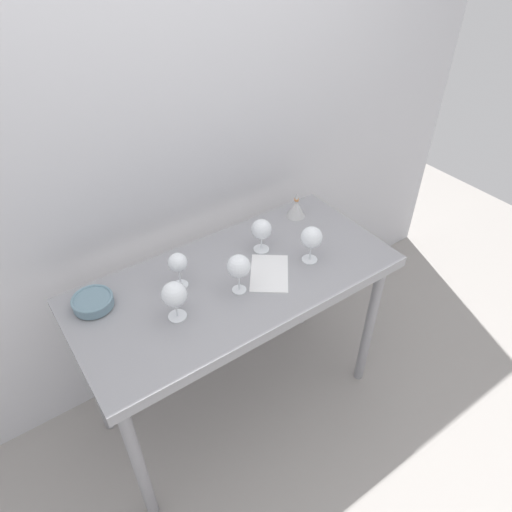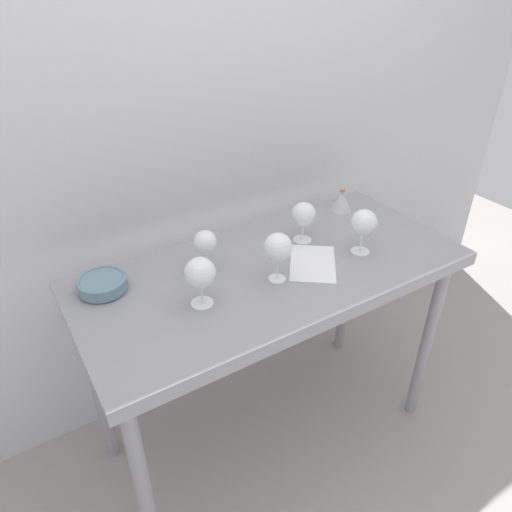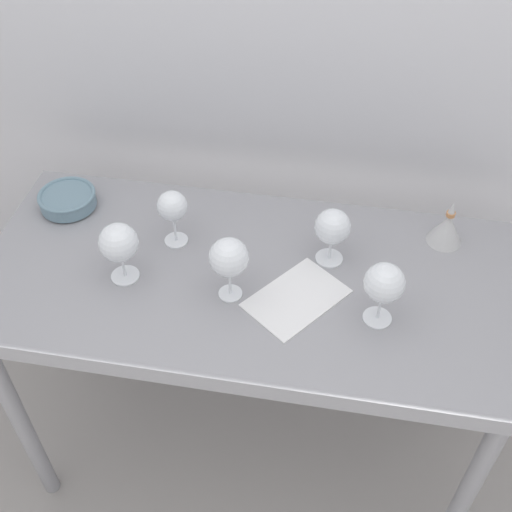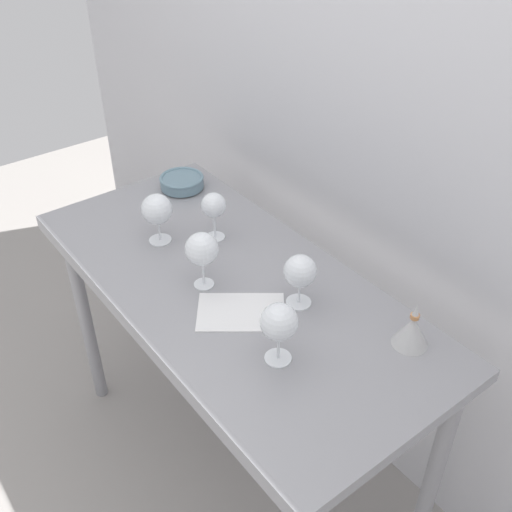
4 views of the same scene
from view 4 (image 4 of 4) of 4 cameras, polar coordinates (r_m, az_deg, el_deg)
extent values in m
plane|color=#9A9590|center=(2.45, -1.76, -19.01)|extent=(6.00, 6.00, 0.00)
cube|color=silver|center=(1.86, 10.09, 13.27)|extent=(3.80, 0.04, 2.60)
cube|color=gray|center=(1.80, -2.27, -2.79)|extent=(1.40, 0.64, 0.04)
cube|color=gray|center=(1.68, -11.39, -7.13)|extent=(1.40, 0.01, 0.05)
cylinder|color=gray|center=(2.45, -15.90, -5.73)|extent=(0.05, 0.05, 0.86)
cylinder|color=gray|center=(2.61, -5.60, -1.25)|extent=(0.05, 0.05, 0.86)
cylinder|color=gray|center=(1.97, 16.46, -19.52)|extent=(0.05, 0.05, 0.86)
cylinder|color=white|center=(1.97, -9.08, 1.52)|extent=(0.07, 0.07, 0.00)
cylinder|color=white|center=(1.95, -9.19, 2.45)|extent=(0.01, 0.01, 0.07)
sphere|color=white|center=(1.91, -9.41, 4.41)|extent=(0.10, 0.10, 0.10)
cylinder|color=maroon|center=(1.92, -9.36, 3.98)|extent=(0.07, 0.07, 0.02)
cylinder|color=white|center=(1.71, 4.06, -4.40)|extent=(0.07, 0.07, 0.00)
cylinder|color=white|center=(1.68, 4.12, -3.43)|extent=(0.01, 0.01, 0.07)
sphere|color=white|center=(1.64, 4.23, -1.42)|extent=(0.09, 0.09, 0.09)
cylinder|color=maroon|center=(1.65, 4.20, -1.86)|extent=(0.06, 0.06, 0.03)
cylinder|color=white|center=(1.77, -4.96, -2.68)|extent=(0.06, 0.06, 0.00)
cylinder|color=white|center=(1.74, -5.04, -1.55)|extent=(0.01, 0.01, 0.08)
sphere|color=white|center=(1.69, -5.18, 0.68)|extent=(0.10, 0.10, 0.10)
cylinder|color=maroon|center=(1.70, -5.15, 0.21)|extent=(0.07, 0.07, 0.03)
cylinder|color=white|center=(1.97, -3.90, 1.82)|extent=(0.06, 0.06, 0.00)
cylinder|color=white|center=(1.94, -3.96, 2.92)|extent=(0.01, 0.01, 0.09)
sphere|color=white|center=(1.90, -4.05, 4.85)|extent=(0.08, 0.08, 0.08)
cylinder|color=maroon|center=(1.91, -4.03, 4.49)|extent=(0.06, 0.06, 0.03)
cylinder|color=white|center=(1.54, 2.10, -9.66)|extent=(0.07, 0.07, 0.00)
cylinder|color=white|center=(1.51, 2.14, -8.54)|extent=(0.01, 0.01, 0.08)
sphere|color=white|center=(1.46, 2.21, -6.27)|extent=(0.10, 0.10, 0.10)
cylinder|color=maroon|center=(1.47, 2.19, -6.75)|extent=(0.07, 0.07, 0.02)
cube|color=white|center=(1.67, -1.44, -5.32)|extent=(0.27, 0.29, 0.00)
cylinder|color=beige|center=(2.25, -7.01, 6.47)|extent=(0.13, 0.13, 0.01)
cylinder|color=slate|center=(2.24, -7.05, 6.95)|extent=(0.16, 0.16, 0.04)
torus|color=slate|center=(2.23, -7.09, 7.38)|extent=(0.16, 0.16, 0.01)
cone|color=#B9B9B9|center=(1.60, 14.59, -6.91)|extent=(0.10, 0.10, 0.09)
cylinder|color=#C17F4C|center=(1.57, 14.86, -5.57)|extent=(0.02, 0.02, 0.01)
cone|color=#B9B9B9|center=(1.56, 14.99, -4.94)|extent=(0.02, 0.02, 0.03)
camera|label=1|loc=(2.00, -60.63, 27.12)|focal=32.83mm
camera|label=2|loc=(1.99, -51.73, 18.59)|focal=33.18mm
camera|label=3|loc=(0.99, -63.67, 22.64)|focal=44.42mm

